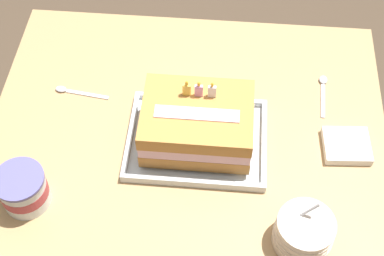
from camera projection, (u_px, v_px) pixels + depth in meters
ground_plane at (189, 248)px, 1.96m from camera, size 8.00×8.00×0.00m
dining_table at (187, 153)px, 1.47m from camera, size 0.98×0.78×0.72m
foil_tray at (197, 141)px, 1.35m from camera, size 0.33×0.26×0.02m
birthday_cake at (197, 123)px, 1.29m from camera, size 0.25×0.19×0.15m
bowl_stack at (304, 232)px, 1.17m from camera, size 0.13×0.13×0.13m
ice_cream_tub at (23, 189)px, 1.22m from camera, size 0.11×0.11×0.09m
serving_spoon_near_tray at (323, 87)px, 1.45m from camera, size 0.02×0.14×0.01m
serving_spoon_by_bowls at (71, 91)px, 1.44m from camera, size 0.14×0.03×0.01m
napkin_pile at (347, 146)px, 1.33m from camera, size 0.12×0.11×0.02m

